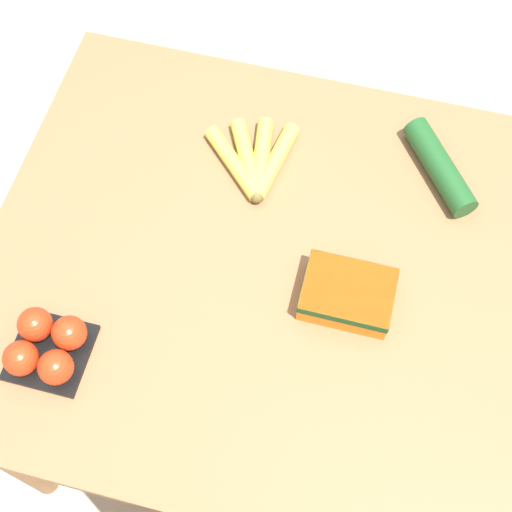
{
  "coord_description": "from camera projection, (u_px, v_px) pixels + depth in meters",
  "views": [
    {
      "loc": [
        -0.15,
        0.6,
        2.03
      ],
      "look_at": [
        0.0,
        0.0,
        0.8
      ],
      "focal_mm": 50.0,
      "sensor_mm": 36.0,
      "label": 1
    }
  ],
  "objects": [
    {
      "name": "dining_table",
      "position": [
        256.0,
        286.0,
        1.5
      ],
      "size": [
        1.08,
        0.98,
        0.77
      ],
      "color": "olive",
      "rests_on": "ground_plane"
    },
    {
      "name": "ground_plane",
      "position": [
        256.0,
        378.0,
        2.09
      ],
      "size": [
        12.0,
        12.0,
        0.0
      ],
      "primitive_type": "plane",
      "color": "#B7A88E"
    },
    {
      "name": "cucumber_near",
      "position": [
        440.0,
        167.0,
        1.47
      ],
      "size": [
        0.18,
        0.21,
        0.05
      ],
      "color": "#1E5123",
      "rests_on": "dining_table"
    },
    {
      "name": "carrot_bag",
      "position": [
        348.0,
        293.0,
        1.34
      ],
      "size": [
        0.17,
        0.13,
        0.06
      ],
      "color": "orange",
      "rests_on": "dining_table"
    },
    {
      "name": "tomato_pack",
      "position": [
        46.0,
        347.0,
        1.29
      ],
      "size": [
        0.14,
        0.14,
        0.07
      ],
      "color": "black",
      "rests_on": "dining_table"
    },
    {
      "name": "banana_bunch",
      "position": [
        254.0,
        161.0,
        1.49
      ],
      "size": [
        0.19,
        0.2,
        0.03
      ],
      "color": "brown",
      "rests_on": "dining_table"
    }
  ]
}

